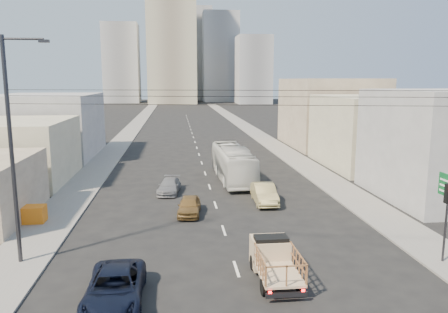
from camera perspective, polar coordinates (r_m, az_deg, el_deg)
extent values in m
plane|color=black|center=(21.88, 2.38, -16.61)|extent=(420.00, 420.00, 0.00)
cube|color=slate|center=(90.28, -11.89, 3.55)|extent=(3.50, 180.00, 0.12)
cube|color=slate|center=(91.07, 3.02, 3.80)|extent=(3.50, 180.00, 0.12)
cube|color=silver|center=(23.66, 1.62, -14.45)|extent=(0.15, 2.00, 0.01)
cube|color=silver|center=(29.19, -0.03, -9.62)|extent=(0.15, 2.00, 0.01)
cube|color=silver|center=(34.87, -1.13, -6.33)|extent=(0.15, 2.00, 0.01)
cube|color=silver|center=(40.64, -1.90, -3.98)|extent=(0.15, 2.00, 0.01)
cube|color=silver|center=(46.48, -2.48, -2.21)|extent=(0.15, 2.00, 0.01)
cube|color=silver|center=(52.35, -2.93, -0.83)|extent=(0.15, 2.00, 0.01)
cube|color=silver|center=(58.24, -3.29, 0.26)|extent=(0.15, 2.00, 0.01)
cube|color=silver|center=(64.16, -3.58, 1.16)|extent=(0.15, 2.00, 0.01)
cube|color=silver|center=(70.09, -3.82, 1.90)|extent=(0.15, 2.00, 0.01)
cube|color=silver|center=(76.03, -4.03, 2.53)|extent=(0.15, 2.00, 0.01)
cube|color=silver|center=(81.98, -4.20, 3.07)|extent=(0.15, 2.00, 0.01)
cube|color=silver|center=(87.93, -4.36, 3.53)|extent=(0.15, 2.00, 0.01)
cube|color=silver|center=(93.90, -4.49, 3.93)|extent=(0.15, 2.00, 0.01)
cube|color=silver|center=(99.86, -4.60, 4.29)|extent=(0.15, 2.00, 0.01)
cube|color=silver|center=(105.83, -4.71, 4.61)|extent=(0.15, 2.00, 0.01)
cube|color=silver|center=(111.81, -4.80, 4.89)|extent=(0.15, 2.00, 0.01)
cube|color=silver|center=(117.78, -4.88, 5.14)|extent=(0.15, 2.00, 0.01)
cube|color=silver|center=(123.76, -4.96, 5.37)|extent=(0.15, 2.00, 0.01)
cube|color=tan|center=(21.67, 7.15, -14.90)|extent=(1.90, 3.00, 0.12)
cube|color=tan|center=(23.35, 6.00, -12.32)|extent=(1.90, 1.60, 1.50)
cube|color=black|center=(22.91, 6.16, -11.16)|extent=(1.70, 0.90, 0.70)
cube|color=#2D2D33|center=(20.45, 8.19, -17.45)|extent=(1.90, 0.12, 0.22)
cube|color=#FF0C0C|center=(20.22, 6.04, -17.26)|extent=(0.15, 0.05, 0.12)
cube|color=#FF0C0C|center=(20.57, 10.31, -16.87)|extent=(0.15, 0.05, 0.12)
cylinder|color=black|center=(23.51, 3.84, -13.64)|extent=(0.25, 0.76, 0.76)
cylinder|color=black|center=(23.85, 7.97, -13.36)|extent=(0.25, 0.76, 0.76)
cylinder|color=black|center=(21.02, 5.24, -16.65)|extent=(0.25, 0.76, 0.76)
cylinder|color=black|center=(21.40, 9.89, -16.26)|extent=(0.25, 0.76, 0.76)
imported|color=black|center=(20.61, -14.08, -16.35)|extent=(2.50, 5.38, 1.49)
imported|color=silver|center=(43.18, 1.18, -0.88)|extent=(3.18, 12.06, 3.34)
imported|color=brown|center=(32.38, -4.56, -6.42)|extent=(1.98, 4.06, 1.34)
imported|color=#988C59|center=(35.36, 5.28, -4.84)|extent=(1.78, 4.77, 1.56)
imported|color=slate|center=(38.63, -7.17, -3.86)|extent=(2.28, 4.42, 1.23)
cylinder|color=#2D2D33|center=(26.26, 27.02, -7.26)|extent=(0.12, 0.12, 5.00)
cube|color=#0C5926|center=(25.79, 27.24, -3.44)|extent=(0.08, 1.60, 1.20)
cube|color=white|center=(25.71, 27.18, -2.90)|extent=(0.02, 1.30, 0.10)
cube|color=white|center=(25.77, 27.12, -3.55)|extent=(0.02, 1.30, 0.10)
cube|color=white|center=(25.84, 27.07, -4.20)|extent=(0.02, 1.30, 0.10)
cylinder|color=#2D2D33|center=(25.11, -25.99, 0.28)|extent=(0.22, 0.22, 12.00)
cylinder|color=#2D2D33|center=(24.59, -24.78, 13.78)|extent=(2.00, 0.12, 0.12)
cube|color=#2D2D33|center=(24.29, -22.46, 13.76)|extent=(0.50, 0.25, 0.15)
cylinder|color=black|center=(21.06, 1.94, 8.64)|extent=(23.01, 5.02, 0.02)
cylinder|color=black|center=(21.07, 1.93, 7.83)|extent=(23.01, 5.02, 0.02)
cylinder|color=black|center=(21.09, 1.93, 6.74)|extent=(23.01, 5.02, 0.02)
cube|color=orange|center=(33.12, -23.79, -7.54)|extent=(1.80, 1.20, 0.38)
cube|color=orange|center=(33.01, -23.84, -6.91)|extent=(1.80, 1.20, 0.38)
cube|color=orange|center=(32.91, -23.88, -6.27)|extent=(1.80, 1.20, 0.38)
cube|color=gray|center=(40.31, 26.85, 1.34)|extent=(10.00, 12.00, 9.00)
cube|color=#A9A488|center=(52.74, 19.00, 3.11)|extent=(11.00, 14.00, 8.00)
cube|color=gray|center=(67.56, 13.65, 5.61)|extent=(12.00, 16.00, 10.00)
cube|color=#A9A488|center=(46.68, -26.29, 0.56)|extent=(11.00, 12.00, 6.00)
cube|color=gray|center=(60.89, -22.07, 3.77)|extent=(12.00, 16.00, 8.00)
cube|color=gray|center=(190.42, -6.88, 15.96)|extent=(20.00, 20.00, 60.00)
cube|color=gray|center=(205.67, -0.50, 12.79)|extent=(16.00, 16.00, 40.00)
cube|color=gray|center=(200.79, -13.21, 11.74)|extent=(15.00, 15.00, 34.00)
cube|color=gray|center=(219.86, -4.10, 13.10)|extent=(18.00, 18.00, 44.00)
cube|color=gray|center=(187.32, 3.87, 11.21)|extent=(14.00, 14.00, 28.00)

